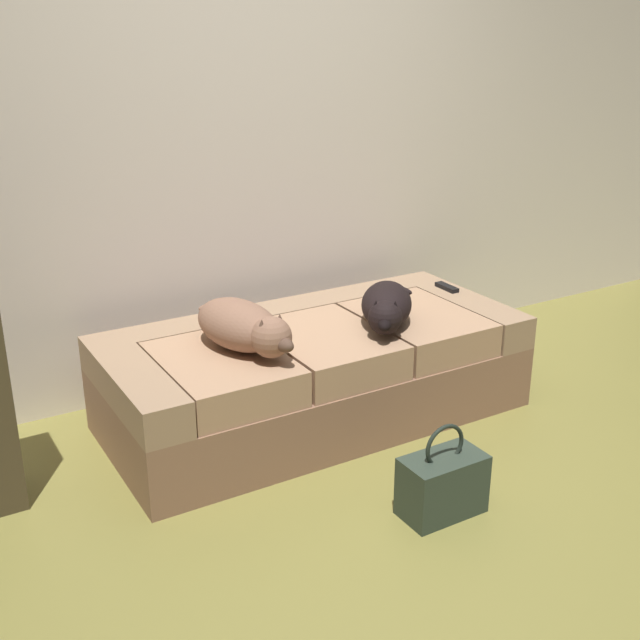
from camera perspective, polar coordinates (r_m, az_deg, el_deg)
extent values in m
plane|color=olive|center=(3.14, 8.96, -13.92)|extent=(10.00, 10.00, 0.00)
cube|color=silver|center=(4.01, -5.57, 15.31)|extent=(6.40, 0.10, 2.80)
cube|color=#89624B|center=(3.75, -0.39, -4.86)|extent=(1.93, 0.87, 0.30)
cube|color=#9C7C5E|center=(3.34, -13.34, -4.47)|extent=(0.20, 0.87, 0.16)
cube|color=#9C7C5E|center=(4.14, 10.00, 0.71)|extent=(0.20, 0.87, 0.16)
cube|color=#9C7C5E|center=(3.93, -2.88, -0.04)|extent=(1.53, 0.20, 0.16)
cube|color=tan|center=(3.37, -7.06, -3.87)|extent=(0.49, 0.66, 0.16)
cube|color=tan|center=(3.58, 0.41, -2.16)|extent=(0.49, 0.66, 0.16)
cube|color=tan|center=(3.85, 6.93, -0.64)|extent=(0.49, 0.66, 0.16)
ellipsoid|color=#88614C|center=(3.39, -5.91, -0.32)|extent=(0.35, 0.51, 0.21)
sphere|color=#88614C|center=(3.22, -3.53, -1.24)|extent=(0.17, 0.17, 0.17)
ellipsoid|color=brown|center=(3.17, -2.62, -1.79)|extent=(0.08, 0.11, 0.06)
cone|color=brown|center=(3.23, -2.91, 0.04)|extent=(0.04, 0.04, 0.05)
cone|color=brown|center=(3.17, -4.20, -0.38)|extent=(0.04, 0.04, 0.05)
ellipsoid|color=#88614C|center=(3.57, -7.29, 0.91)|extent=(0.19, 0.10, 0.05)
ellipsoid|color=black|center=(3.66, 4.81, 1.15)|extent=(0.43, 0.46, 0.19)
sphere|color=black|center=(3.48, 4.70, 0.16)|extent=(0.15, 0.15, 0.15)
ellipsoid|color=black|center=(3.41, 4.66, -0.38)|extent=(0.10, 0.11, 0.05)
cone|color=black|center=(3.46, 5.43, 1.03)|extent=(0.04, 0.04, 0.04)
cone|color=black|center=(3.46, 4.03, 1.08)|extent=(0.04, 0.04, 0.04)
ellipsoid|color=black|center=(3.83, 5.59, 2.16)|extent=(0.10, 0.16, 0.04)
cube|color=black|center=(4.20, 9.10, 2.34)|extent=(0.05, 0.15, 0.02)
cube|color=#2F3B30|center=(3.10, 8.78, -11.65)|extent=(0.32, 0.18, 0.24)
torus|color=#202921|center=(3.02, 8.96, -8.92)|extent=(0.18, 0.02, 0.18)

